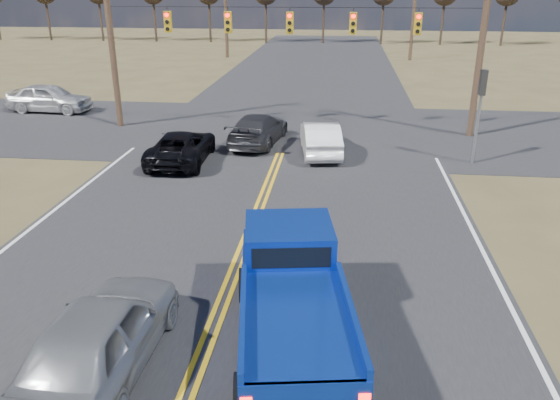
# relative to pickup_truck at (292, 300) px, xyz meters

# --- Properties ---
(ground) EXTENTS (160.00, 160.00, 0.00)m
(ground) POSITION_rel_pickup_truck_xyz_m (-1.79, -0.45, -1.05)
(ground) COLOR brown
(ground) RESTS_ON ground
(road_main) EXTENTS (14.00, 120.00, 0.02)m
(road_main) POSITION_rel_pickup_truck_xyz_m (-1.79, 9.55, -1.05)
(road_main) COLOR #28282B
(road_main) RESTS_ON ground
(road_cross) EXTENTS (120.00, 12.00, 0.02)m
(road_cross) POSITION_rel_pickup_truck_xyz_m (-1.79, 17.55, -1.05)
(road_cross) COLOR #28282B
(road_cross) RESTS_ON ground
(signal_gantry) EXTENTS (19.60, 4.83, 10.00)m
(signal_gantry) POSITION_rel_pickup_truck_xyz_m (-1.29, 17.33, 4.01)
(signal_gantry) COLOR #473323
(signal_gantry) RESTS_ON ground
(utility_poles) EXTENTS (19.60, 58.32, 10.00)m
(utility_poles) POSITION_rel_pickup_truck_xyz_m (-1.79, 16.55, 4.18)
(utility_poles) COLOR #473323
(utility_poles) RESTS_ON ground
(treeline) EXTENTS (87.00, 117.80, 7.40)m
(treeline) POSITION_rel_pickup_truck_xyz_m (-1.79, 26.51, 4.65)
(treeline) COLOR #33261C
(treeline) RESTS_ON ground
(pickup_truck) EXTENTS (3.03, 6.04, 2.17)m
(pickup_truck) POSITION_rel_pickup_truck_xyz_m (0.00, 0.00, 0.00)
(pickup_truck) COLOR black
(pickup_truck) RESTS_ON ground
(silver_suv) EXTENTS (2.01, 4.80, 1.62)m
(silver_suv) POSITION_rel_pickup_truck_xyz_m (-3.61, -1.31, -0.24)
(silver_suv) COLOR gray
(silver_suv) RESTS_ON ground
(black_suv) EXTENTS (2.38, 4.87, 1.33)m
(black_suv) POSITION_rel_pickup_truck_xyz_m (-5.81, 11.91, -0.39)
(black_suv) COLOR black
(black_suv) RESTS_ON ground
(white_car_queue) EXTENTS (2.13, 4.59, 1.45)m
(white_car_queue) POSITION_rel_pickup_truck_xyz_m (-0.04, 13.74, -0.32)
(white_car_queue) COLOR white
(white_car_queue) RESTS_ON ground
(dgrey_car_queue) EXTENTS (2.60, 5.04, 1.40)m
(dgrey_car_queue) POSITION_rel_pickup_truck_xyz_m (-3.01, 15.05, -0.35)
(dgrey_car_queue) COLOR #2E2E33
(dgrey_car_queue) RESTS_ON ground
(cross_car_west) EXTENTS (2.20, 4.92, 1.64)m
(cross_car_west) POSITION_rel_pickup_truck_xyz_m (-16.12, 20.30, -0.23)
(cross_car_west) COLOR #B9B9B9
(cross_car_west) RESTS_ON ground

